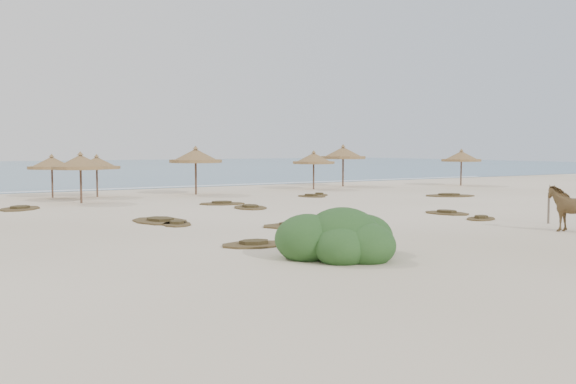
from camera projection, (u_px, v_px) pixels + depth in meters
name	position (u px, v px, depth m)	size (l,w,h in m)	color
ground	(359.00, 229.00, 22.57)	(160.00, 160.00, 0.00)	#F2E1C7
ocean	(13.00, 169.00, 86.17)	(200.00, 100.00, 0.01)	#2C5E86
foam_line	(127.00, 189.00, 44.62)	(70.00, 0.60, 0.01)	white
palapa_1	(80.00, 163.00, 32.93)	(3.52, 3.52, 2.68)	brown
palapa_2	(52.00, 164.00, 36.50)	(3.43, 3.43, 2.52)	brown
palapa_3	(97.00, 164.00, 37.09)	(2.90, 2.90, 2.50)	brown
palapa_4	(196.00, 157.00, 38.90)	(3.90, 3.90, 2.98)	brown
palapa_5	(343.00, 154.00, 47.24)	(4.24, 4.24, 3.11)	brown
palapa_6	(314.00, 159.00, 43.84)	(2.98, 2.98, 2.68)	brown
palapa_7	(461.00, 157.00, 48.15)	(3.07, 3.07, 2.78)	brown
fence_post_far	(549.00, 208.00, 24.18)	(0.09, 0.09, 1.18)	#64584B
bush	(342.00, 238.00, 16.75)	(3.41, 3.01, 1.53)	#335A26
scrub_1	(160.00, 220.00, 24.79)	(2.24, 3.11, 0.16)	brown
scrub_2	(177.00, 224.00, 23.76)	(1.51, 1.87, 0.16)	brown
scrub_3	(250.00, 207.00, 30.35)	(2.05, 2.64, 0.16)	brown
scrub_4	(447.00, 213.00, 27.76)	(1.73, 2.29, 0.16)	brown
scrub_5	(449.00, 195.00, 37.79)	(3.50, 3.08, 0.16)	brown
scrub_6	(20.00, 208.00, 29.77)	(2.71, 3.02, 0.16)	brown
scrub_7	(311.00, 196.00, 37.34)	(1.69, 2.15, 0.16)	brown
scrub_9	(293.00, 225.00, 23.28)	(2.68, 2.14, 0.16)	brown
scrub_10	(319.00, 194.00, 38.46)	(1.49, 1.77, 0.16)	brown
scrub_11	(254.00, 244.00, 18.78)	(2.22, 1.65, 0.16)	brown
scrub_12	(481.00, 218.00, 25.60)	(1.83, 1.52, 0.16)	brown
scrub_13	(222.00, 203.00, 32.40)	(2.70, 2.23, 0.16)	brown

